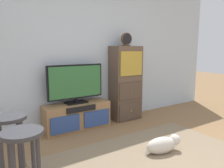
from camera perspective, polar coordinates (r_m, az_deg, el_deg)
back_wall at (r=4.01m, az=-7.18°, el=8.84°), size 6.40×0.12×2.70m
area_rug at (r=2.82m, az=11.34°, el=-19.86°), size 2.60×1.80×0.01m
media_console at (r=3.81m, az=-9.15°, el=-8.37°), size 1.14×0.38×0.45m
television at (r=3.70m, az=-9.53°, el=0.30°), size 0.98×0.22×0.66m
side_cabinet at (r=4.23m, az=3.62°, el=0.20°), size 0.58×0.38×1.43m
desk_clock at (r=4.16m, az=3.84°, el=11.64°), size 0.22×0.08×0.25m
bar_stool_near at (r=2.01m, az=-22.26°, el=-16.22°), size 0.34×0.34×0.71m
bar_stool_far at (r=2.44m, az=-25.33°, el=-11.78°), size 0.34×0.34×0.72m
dog at (r=3.06m, az=13.35°, el=-15.24°), size 0.54×0.28×0.23m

